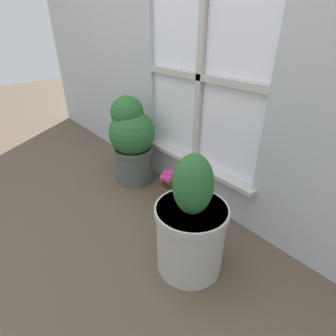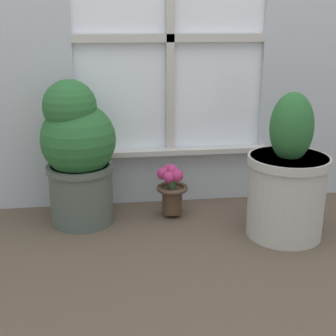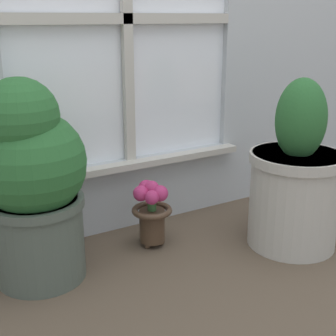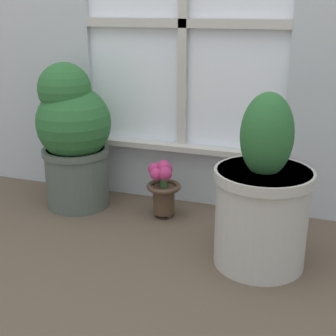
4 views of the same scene
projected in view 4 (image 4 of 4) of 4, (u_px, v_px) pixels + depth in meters
The scene contains 4 objects.
ground_plane at pixel (132, 261), 1.63m from camera, with size 10.00×10.00×0.00m, color brown.
potted_plant_left at pixel (74, 135), 1.98m from camera, with size 0.32×0.32×0.62m.
potted_plant_right at pixel (262, 199), 1.54m from camera, with size 0.32×0.32×0.59m.
flower_vase at pixel (163, 186), 1.93m from camera, with size 0.14×0.14×0.24m.
Camera 4 is at (0.58, -1.31, 0.84)m, focal length 50.00 mm.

